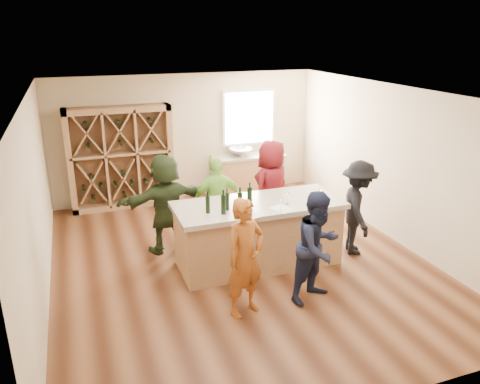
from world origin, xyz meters
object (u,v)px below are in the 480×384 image
object	(u,v)px
tasting_counter_base	(258,236)
wine_bottle_c	(227,202)
wine_bottle_d	(240,201)
sink	(241,152)
person_near_right	(318,247)
wine_bottle_a	(208,205)
person_near_left	(245,258)
person_far_mid	(217,202)
person_server	(358,208)
wine_bottle_e	(250,197)
wine_rack	(121,158)
person_far_right	(271,189)
wine_bottle_b	(223,204)
person_far_left	(166,203)

from	to	relation	value
tasting_counter_base	wine_bottle_c	xyz separation A→B (m)	(-0.57, -0.12, 0.72)
tasting_counter_base	wine_bottle_d	xyz separation A→B (m)	(-0.40, -0.22, 0.73)
sink	person_near_right	world-z (taller)	person_near_right
wine_bottle_a	person_near_left	world-z (taller)	person_near_left
person_far_mid	person_near_right	bearing A→B (deg)	106.42
person_server	wine_bottle_e	bearing A→B (deg)	108.49
wine_rack	person_far_right	world-z (taller)	wine_rack
sink	person_near_right	bearing A→B (deg)	-96.53
wine_bottle_b	person_far_right	distance (m)	1.89
wine_bottle_e	person_far_right	bearing A→B (deg)	52.49
person_near_left	tasting_counter_base	bearing A→B (deg)	41.19
wine_bottle_d	person_server	xyz separation A→B (m)	(2.15, 0.03, -0.40)
person_far_right	tasting_counter_base	bearing A→B (deg)	26.81
person_near_right	person_near_left	bearing A→B (deg)	157.72
wine_bottle_a	person_near_right	xyz separation A→B (m)	(1.28, -1.13, -0.40)
wine_bottle_b	person_near_left	world-z (taller)	person_near_left
wine_bottle_e	person_far_mid	size ratio (longest dim) A/B	0.19
person_far_right	wine_bottle_a	bearing A→B (deg)	6.88
person_near_right	wine_bottle_b	bearing A→B (deg)	114.54
wine_bottle_b	person_near_right	world-z (taller)	person_near_right
wine_bottle_e	person_far_right	xyz separation A→B (m)	(0.87, 1.13, -0.33)
tasting_counter_base	wine_bottle_e	distance (m)	0.77
wine_bottle_a	person_near_right	world-z (taller)	person_near_right
tasting_counter_base	wine_bottle_c	world-z (taller)	wine_bottle_c
wine_bottle_d	wine_bottle_e	xyz separation A→B (m)	(0.20, 0.11, 0.01)
wine_bottle_d	person_far_right	size ratio (longest dim) A/B	0.16
wine_bottle_d	wine_bottle_e	size ratio (longest dim) A/B	0.94
tasting_counter_base	wine_bottle_e	bearing A→B (deg)	-152.47
wine_rack	wine_bottle_b	world-z (taller)	wine_rack
sink	person_near_left	world-z (taller)	person_near_left
sink	person_far_right	bearing A→B (deg)	-96.13
person_far_right	person_near_left	bearing A→B (deg)	29.06
person_server	wine_rack	bearing A→B (deg)	64.82
wine_bottle_b	person_far_left	distance (m)	1.46
wine_rack	wine_bottle_c	bearing A→B (deg)	-71.58
wine_bottle_b	wine_bottle_e	bearing A→B (deg)	17.45
person_near_left	person_near_right	bearing A→B (deg)	-20.32
person_far_left	tasting_counter_base	bearing A→B (deg)	132.68
tasting_counter_base	wine_bottle_c	distance (m)	0.93
wine_bottle_d	wine_bottle_b	bearing A→B (deg)	-172.54
sink	wine_bottle_c	distance (m)	3.84
wine_bottle_b	person_near_left	bearing A→B (deg)	-91.38
wine_rack	person_server	bearing A→B (deg)	-46.04
wine_rack	person_server	xyz separation A→B (m)	(3.53, -3.66, -0.27)
person_far_left	wine_bottle_d	bearing A→B (deg)	117.01
wine_rack	person_near_left	distance (m)	4.87
wine_bottle_c	person_near_left	distance (m)	1.21
wine_bottle_b	wine_bottle_d	size ratio (longest dim) A/B	1.01
person_far_right	person_far_left	size ratio (longest dim) A/B	1.04
person_far_left	wine_bottle_e	bearing A→B (deg)	125.37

